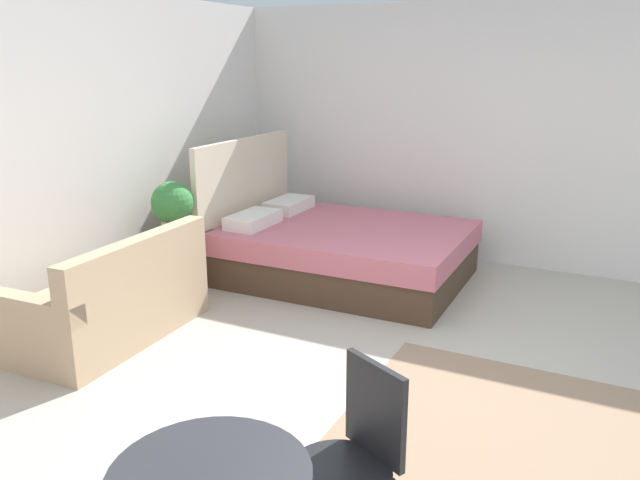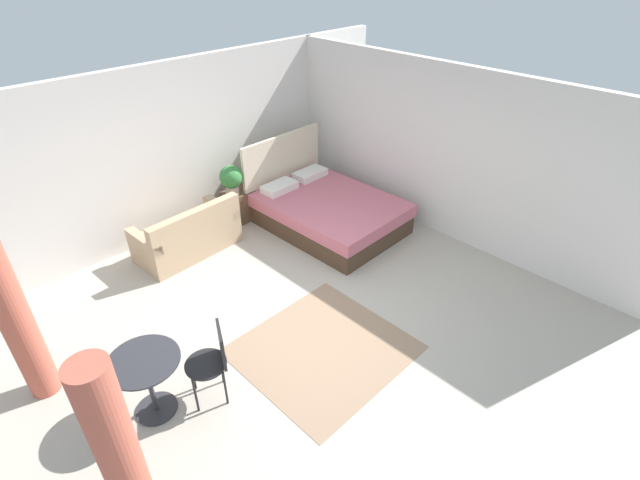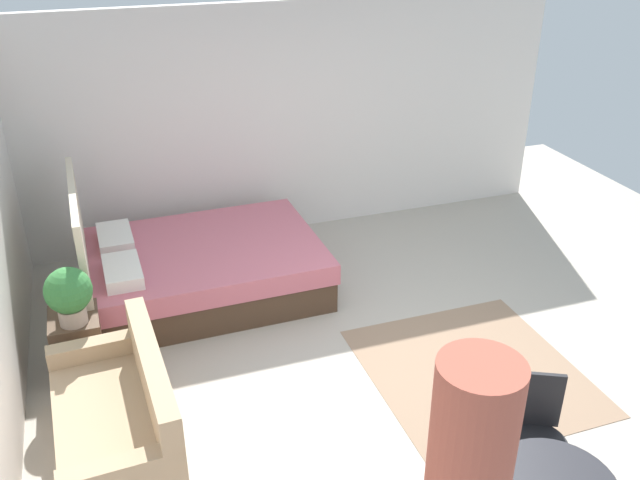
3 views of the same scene
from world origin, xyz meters
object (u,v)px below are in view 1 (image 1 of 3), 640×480
object	(u,v)px
bed	(337,248)
cafe_chair_near_window	(356,449)
nightstand	(182,260)
couch	(114,303)
potted_plant	(172,205)

from	to	relation	value
bed	cafe_chair_near_window	world-z (taller)	bed
nightstand	cafe_chair_near_window	bearing A→B (deg)	-130.28
bed	cafe_chair_near_window	distance (m)	3.63
couch	potted_plant	bearing A→B (deg)	13.30
potted_plant	nightstand	bearing A→B (deg)	5.94
couch	cafe_chair_near_window	size ratio (longest dim) A/B	1.70
couch	cafe_chair_near_window	distance (m)	2.82
bed	potted_plant	size ratio (longest dim) A/B	4.68
nightstand	potted_plant	bearing A→B (deg)	-174.06
bed	couch	world-z (taller)	bed
nightstand	cafe_chair_near_window	xyz separation A→B (m)	(-2.35, -2.77, 0.28)
nightstand	cafe_chair_near_window	size ratio (longest dim) A/B	0.59
couch	nightstand	xyz separation A→B (m)	(1.12, 0.25, -0.02)
bed	couch	bearing A→B (deg)	155.69
bed	nightstand	distance (m)	1.46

